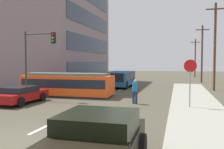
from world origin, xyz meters
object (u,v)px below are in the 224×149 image
at_px(city_bus, 120,78).
at_px(utility_pole_distant, 195,57).
at_px(pedestrian_crossing, 135,90).
at_px(pickup_truck_parked, 92,148).
at_px(streetcar_tram, 68,84).
at_px(stop_sign, 190,73).
at_px(utility_pole_mid, 215,45).
at_px(utility_pole_far, 202,53).
at_px(parked_sedan_mid, 21,94).
at_px(traffic_light_mast, 37,52).

relative_size(city_bus, utility_pole_distant, 0.71).
xyz_separation_m(pedestrian_crossing, pickup_truck_parked, (0.84, -10.84, -0.15)).
xyz_separation_m(streetcar_tram, city_bus, (2.62, 7.65, 0.01)).
height_order(pickup_truck_parked, stop_sign, stop_sign).
bearing_deg(pickup_truck_parked, city_bus, 101.82).
relative_size(city_bus, pedestrian_crossing, 3.05).
height_order(utility_pole_mid, utility_pole_far, utility_pole_mid).
bearing_deg(stop_sign, utility_pole_far, 82.99).
xyz_separation_m(streetcar_tram, pickup_truck_parked, (6.96, -13.04, -0.21)).
height_order(pedestrian_crossing, pickup_truck_parked, pedestrian_crossing).
relative_size(parked_sedan_mid, utility_pole_mid, 0.47).
bearing_deg(utility_pole_distant, pedestrian_crossing, -100.58).
height_order(city_bus, stop_sign, stop_sign).
distance_m(city_bus, utility_pole_mid, 10.45).
relative_size(pedestrian_crossing, pickup_truck_parked, 0.33).
relative_size(city_bus, utility_pole_far, 0.64).
xyz_separation_m(parked_sedan_mid, stop_sign, (11.19, 1.03, 1.57)).
bearing_deg(utility_pole_far, pedestrian_crossing, -107.38).
xyz_separation_m(stop_sign, traffic_light_mast, (-11.23, 1.04, 1.45)).
distance_m(pickup_truck_parked, utility_pole_distant, 43.18).
relative_size(streetcar_tram, traffic_light_mast, 1.45).
bearing_deg(parked_sedan_mid, utility_pole_distant, 68.12).
xyz_separation_m(streetcar_tram, stop_sign, (9.66, -3.14, 1.19)).
distance_m(city_bus, stop_sign, 12.94).
bearing_deg(pickup_truck_parked, parked_sedan_mid, 133.75).
height_order(parked_sedan_mid, utility_pole_far, utility_pole_far).
relative_size(streetcar_tram, city_bus, 1.49).
height_order(parked_sedan_mid, traffic_light_mast, traffic_light_mast).
relative_size(streetcar_tram, stop_sign, 2.64).
relative_size(streetcar_tram, utility_pole_distant, 1.05).
bearing_deg(streetcar_tram, pickup_truck_parked, -61.93).
bearing_deg(parked_sedan_mid, utility_pole_mid, 39.59).
bearing_deg(traffic_light_mast, city_bus, 66.71).
xyz_separation_m(pickup_truck_parked, utility_pole_distant, (5.12, 42.77, 2.99)).
xyz_separation_m(pedestrian_crossing, stop_sign, (3.55, -0.94, 1.25)).
distance_m(pickup_truck_parked, traffic_light_mast, 14.16).
distance_m(pedestrian_crossing, traffic_light_mast, 8.15).
bearing_deg(parked_sedan_mid, pickup_truck_parked, -46.25).
bearing_deg(streetcar_tram, city_bus, 71.08).
height_order(streetcar_tram, utility_pole_far, utility_pole_far).
relative_size(city_bus, traffic_light_mast, 0.97).
bearing_deg(city_bus, utility_pole_far, 44.66).
bearing_deg(streetcar_tram, pedestrian_crossing, -19.83).
distance_m(city_bus, utility_pole_far, 13.75).
relative_size(pedestrian_crossing, utility_pole_distant, 0.23).
height_order(pedestrian_crossing, utility_pole_far, utility_pole_far).
bearing_deg(stop_sign, utility_pole_mid, 75.13).
height_order(streetcar_tram, pedestrian_crossing, streetcar_tram).
height_order(parked_sedan_mid, utility_pole_mid, utility_pole_mid).
relative_size(pickup_truck_parked, utility_pole_distant, 0.70).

